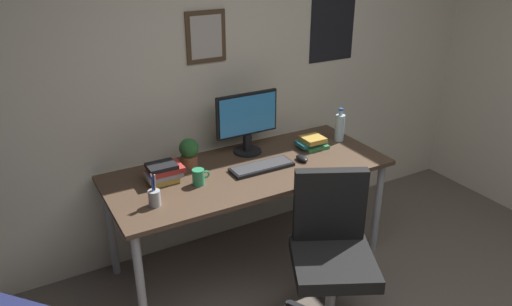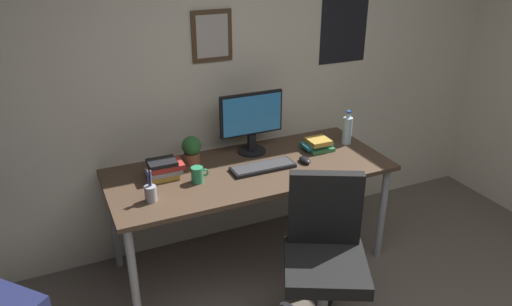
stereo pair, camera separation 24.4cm
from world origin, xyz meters
name	(u,v)px [view 1 (the left image)]	position (x,y,z in m)	size (l,w,h in m)	color
wall_back	(240,67)	(0.00, 2.15, 1.30)	(4.40, 0.10, 2.60)	beige
desk	(249,177)	(-0.19, 1.68, 0.68)	(1.87, 0.78, 0.75)	#4C3828
office_chair	(332,245)	(-0.04, 0.95, 0.53)	(0.62, 0.62, 0.95)	black
monitor	(247,120)	(-0.07, 1.91, 0.99)	(0.46, 0.20, 0.43)	black
keyboard	(262,167)	(-0.12, 1.63, 0.76)	(0.43, 0.15, 0.03)	black
computer_mouse	(302,158)	(0.18, 1.60, 0.76)	(0.06, 0.11, 0.04)	black
water_bottle	(340,127)	(0.63, 1.77, 0.85)	(0.07, 0.07, 0.25)	silver
coffee_mug_near	(199,177)	(-0.57, 1.63, 0.80)	(0.11, 0.08, 0.10)	#2D8C59
potted_plant	(189,151)	(-0.52, 1.90, 0.85)	(0.13, 0.13, 0.20)	brown
pen_cup	(154,197)	(-0.89, 1.52, 0.80)	(0.07, 0.07, 0.20)	#9EA0A5
book_stack_left	(163,172)	(-0.74, 1.78, 0.81)	(0.23, 0.17, 0.12)	gold
book_stack_right	(312,142)	(0.38, 1.75, 0.79)	(0.21, 0.16, 0.08)	#33723F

